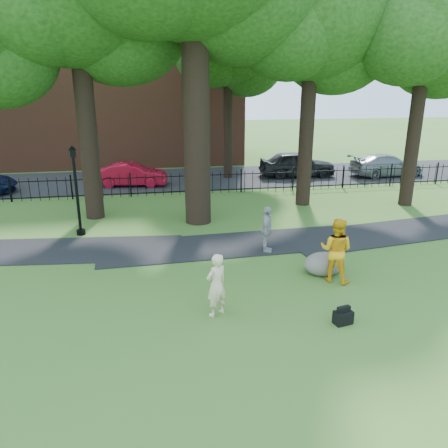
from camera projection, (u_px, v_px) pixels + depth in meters
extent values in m
plane|color=#3A6C25|center=(228.00, 294.00, 12.55)|extent=(120.00, 120.00, 0.00)
cube|color=black|center=(235.00, 245.00, 16.37)|extent=(36.07, 3.85, 0.03)
cube|color=black|center=(181.00, 179.00, 27.53)|extent=(80.00, 7.00, 0.02)
cube|color=black|center=(187.00, 176.00, 23.47)|extent=(44.00, 0.04, 0.04)
cube|color=black|center=(187.00, 191.00, 23.73)|extent=(44.00, 0.04, 0.04)
cube|color=brown|center=(116.00, 80.00, 32.50)|extent=(18.00, 8.00, 12.00)
cylinder|color=black|center=(196.00, 97.00, 17.48)|extent=(1.10, 1.10, 10.50)
cylinder|color=black|center=(86.00, 114.00, 18.35)|extent=(0.80, 0.80, 9.10)
ellipsoid|color=#17360E|center=(120.00, 26.00, 18.38)|extent=(5.76, 5.76, 4.90)
ellipsoid|color=#17360E|center=(33.00, 4.00, 16.19)|extent=(5.40, 5.40, 4.59)
cylinder|color=black|center=(307.00, 118.00, 20.60)|extent=(0.70, 0.70, 8.40)
ellipsoid|color=#17360E|center=(313.00, 15.00, 19.23)|extent=(6.60, 6.60, 5.61)
ellipsoid|color=#17360E|center=(335.00, 46.00, 20.62)|extent=(5.28, 5.28, 4.49)
ellipsoid|color=#17360E|center=(288.00, 31.00, 18.61)|extent=(4.95, 4.95, 4.21)
cylinder|color=black|center=(415.00, 122.00, 20.56)|extent=(0.64, 0.64, 8.05)
ellipsoid|color=#17360E|center=(429.00, 24.00, 19.24)|extent=(6.20, 6.20, 5.27)
ellipsoid|color=#17360E|center=(442.00, 53.00, 20.56)|extent=(4.96, 4.96, 4.22)
ellipsoid|color=#17360E|center=(409.00, 39.00, 18.67)|extent=(4.65, 4.65, 3.95)
imported|color=beige|center=(216.00, 285.00, 11.20)|extent=(0.74, 0.67, 1.71)
imported|color=#EFA414|center=(336.00, 250.00, 13.12)|extent=(1.24, 1.20, 2.01)
imported|color=#9E9EA3|center=(267.00, 230.00, 15.43)|extent=(0.73, 1.07, 1.69)
ellipsoid|color=slate|center=(324.00, 262.00, 13.83)|extent=(1.48, 1.25, 0.75)
cylinder|color=black|center=(77.00, 197.00, 17.03)|extent=(0.12, 0.12, 3.12)
cylinder|color=black|center=(81.00, 232.00, 17.48)|extent=(0.35, 0.35, 0.20)
cube|color=black|center=(73.00, 153.00, 16.50)|extent=(0.26, 0.26, 0.29)
cone|color=black|center=(72.00, 148.00, 16.44)|extent=(0.31, 0.31, 0.16)
cube|color=black|center=(343.00, 317.00, 10.98)|extent=(0.51, 0.38, 0.34)
cube|color=maroon|center=(327.00, 265.00, 14.29)|extent=(0.34, 0.23, 0.23)
imported|color=#B70E27|center=(132.00, 175.00, 25.55)|extent=(4.23, 1.97, 1.34)
imported|color=black|center=(297.00, 164.00, 28.06)|extent=(4.92, 2.22, 1.64)
imported|color=gray|center=(386.00, 165.00, 28.33)|extent=(5.03, 2.43, 1.41)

